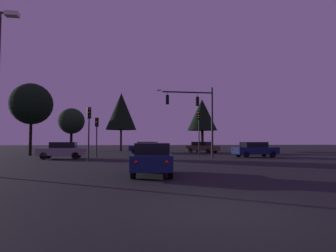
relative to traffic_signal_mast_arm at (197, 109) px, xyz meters
name	(u,v)px	position (x,y,z in m)	size (l,w,h in m)	color
ground_plane	(152,156)	(-4.13, 4.31, -4.70)	(168.00, 168.00, 0.00)	black
traffic_signal_mast_arm	(197,109)	(0.00, 0.00, 0.00)	(5.62, 0.47, 6.89)	#232326
traffic_light_corner_left	(97,129)	(-9.80, 2.25, -1.87)	(0.36, 0.38, 3.97)	#232326
traffic_light_corner_right	(89,123)	(-9.63, -3.74, -1.64)	(0.37, 0.39, 4.31)	#232326
traffic_light_median	(199,125)	(0.95, 3.18, -1.29)	(0.36, 0.39, 4.85)	#232326
car_nearside_lane	(153,158)	(-5.18, -13.16, -3.90)	(2.15, 4.20, 1.52)	#0F1947
car_crossing_left	(255,149)	(6.03, 0.40, -3.90)	(4.53, 2.21, 1.52)	#0F1947
car_crossing_right	(62,150)	(-12.53, -0.14, -3.90)	(4.17, 2.02, 1.52)	gray
car_far_lane	(147,147)	(-4.42, 9.73, -3.90)	(4.56, 3.33, 1.52)	#0F1947
car_parked_lot	(202,147)	(3.35, 11.27, -3.90)	(4.36, 4.64, 1.52)	#473828
tree_behind_sign	(202,115)	(5.45, 19.78, 1.38)	(5.06, 5.06, 8.77)	black
tree_left_far	(72,121)	(-16.36, 21.17, 0.21)	(4.26, 4.26, 7.07)	black
tree_center_horizon	(121,111)	(-8.18, 19.82, 1.82)	(5.00, 5.00, 9.57)	black
tree_right_cluster	(31,104)	(-17.49, 6.16, 1.06)	(4.59, 4.59, 8.07)	black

